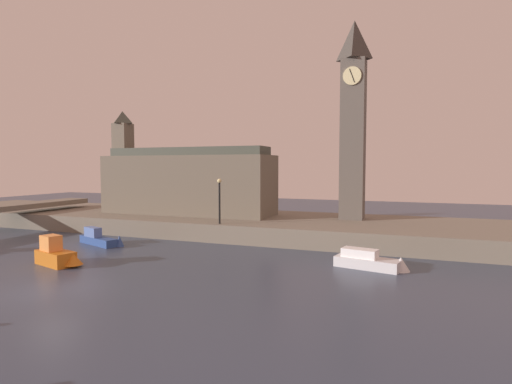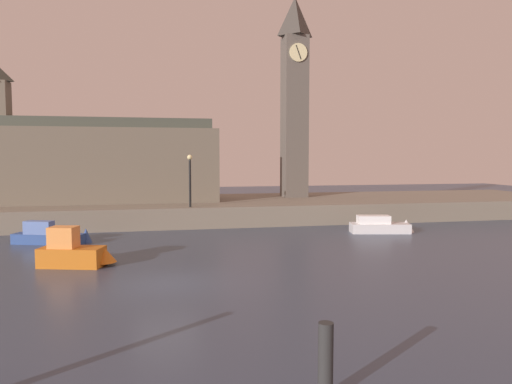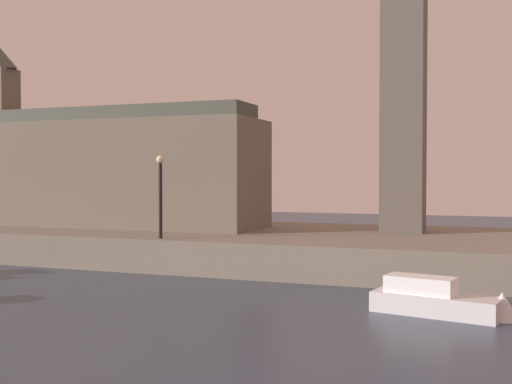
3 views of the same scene
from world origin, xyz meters
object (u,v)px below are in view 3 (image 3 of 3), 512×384
at_px(clock_tower, 404,50).
at_px(boat_ferry_white, 449,302).
at_px(parliament_hall, 106,168).
at_px(streetlamp, 160,186).

relative_size(clock_tower, boat_ferry_white, 3.71).
distance_m(parliament_hall, streetlamp, 8.48).
bearing_deg(streetlamp, parliament_hall, 140.15).
distance_m(clock_tower, streetlamp, 13.64).
bearing_deg(parliament_hall, clock_tower, 5.74).
relative_size(clock_tower, parliament_hall, 1.01).
height_order(clock_tower, boat_ferry_white, clock_tower).
bearing_deg(parliament_hall, streetlamp, -39.85).
distance_m(parliament_hall, boat_ferry_white, 21.92).
distance_m(clock_tower, parliament_hall, 17.17).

